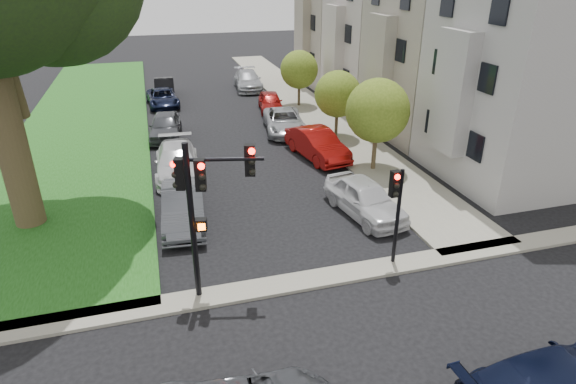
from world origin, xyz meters
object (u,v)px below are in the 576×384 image
object	(u,v)px
small_tree_c	(299,70)
car_parked_2	(284,121)
car_parked_6	(177,161)
car_parked_5	(183,207)
car_parked_3	(270,102)
car_parked_0	(365,198)
car_parked_8	(163,98)
small_tree_a	(378,111)
small_tree_b	(338,94)
car_parked_1	(317,144)
traffic_signal_secondary	(396,201)
car_parked_4	(248,80)
car_parked_9	(165,88)
car_parked_7	(165,126)
traffic_signal_main	(204,194)

from	to	relation	value
small_tree_c	car_parked_2	distance (m)	6.60
car_parked_2	car_parked_6	bearing A→B (deg)	-134.66
car_parked_5	car_parked_3	bearing A→B (deg)	68.39
car_parked_2	car_parked_0	bearing A→B (deg)	-80.26
car_parked_3	car_parked_8	bearing A→B (deg)	162.91
small_tree_a	car_parked_6	bearing A→B (deg)	167.67
car_parked_0	car_parked_8	size ratio (longest dim) A/B	0.98
car_parked_2	car_parked_5	xyz separation A→B (m)	(-7.27, -10.59, 0.06)
small_tree_c	small_tree_b	bearing A→B (deg)	-90.00
car_parked_5	car_parked_1	bearing A→B (deg)	40.36
traffic_signal_secondary	car_parked_3	distance (m)	20.88
car_parked_4	car_parked_8	bearing A→B (deg)	-148.10
traffic_signal_secondary	car_parked_8	bearing A→B (deg)	105.38
car_parked_1	car_parked_8	bearing A→B (deg)	109.26
small_tree_a	car_parked_9	bearing A→B (deg)	116.64
car_parked_0	car_parked_9	distance (m)	24.65
small_tree_c	car_parked_4	size ratio (longest dim) A/B	0.79
car_parked_1	car_parked_2	bearing A→B (deg)	85.68
car_parked_6	car_parked_9	bearing A→B (deg)	92.43
small_tree_b	car_parked_1	size ratio (longest dim) A/B	0.86
car_parked_9	small_tree_b	bearing A→B (deg)	-52.19
small_tree_b	car_parked_1	distance (m)	4.11
traffic_signal_secondary	car_parked_7	xyz separation A→B (m)	(-6.90, 16.64, -1.79)
small_tree_a	car_parked_8	bearing A→B (deg)	121.59
small_tree_a	traffic_signal_secondary	xyz separation A→B (m)	(-3.21, -8.24, -0.63)
car_parked_3	car_parked_6	world-z (taller)	car_parked_6
car_parked_1	car_parked_5	distance (m)	9.61
small_tree_a	small_tree_c	size ratio (longest dim) A/B	1.15
car_parked_1	car_parked_8	world-z (taller)	car_parked_1
small_tree_c	car_parked_1	world-z (taller)	small_tree_c
small_tree_c	car_parked_8	xyz separation A→B (m)	(-9.91, 3.00, -2.14)
small_tree_c	car_parked_9	bearing A→B (deg)	147.89
small_tree_c	car_parked_3	xyz separation A→B (m)	(-2.37, -0.59, -2.10)
car_parked_2	car_parked_1	bearing A→B (deg)	-75.47
car_parked_0	car_parked_5	world-z (taller)	car_parked_0
car_parked_0	car_parked_1	bearing A→B (deg)	78.89
car_parked_4	car_parked_2	bearing A→B (deg)	-85.64
traffic_signal_secondary	car_parked_9	distance (m)	28.20
car_parked_0	car_parked_7	bearing A→B (deg)	111.82
car_parked_6	traffic_signal_main	bearing A→B (deg)	-85.04
car_parked_1	car_parked_4	bearing A→B (deg)	80.79
car_parked_3	car_parked_6	bearing A→B (deg)	-117.56
car_parked_9	car_parked_6	bearing A→B (deg)	-87.95
car_parked_6	small_tree_a	bearing A→B (deg)	-9.00
traffic_signal_secondary	car_parked_7	world-z (taller)	traffic_signal_secondary
traffic_signal_secondary	car_parked_3	size ratio (longest dim) A/B	0.91
traffic_signal_secondary	car_parked_7	bearing A→B (deg)	112.53
small_tree_c	car_parked_7	size ratio (longest dim) A/B	0.93
car_parked_5	car_parked_9	bearing A→B (deg)	93.40
small_tree_a	car_parked_9	xyz separation A→B (m)	(-9.61, 19.16, -2.48)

